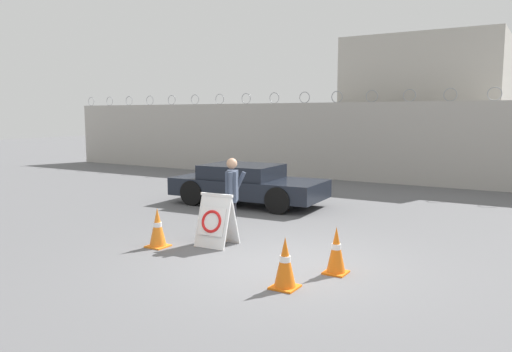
{
  "coord_description": "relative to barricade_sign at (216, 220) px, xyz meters",
  "views": [
    {
      "loc": [
        3.99,
        -7.47,
        2.59
      ],
      "look_at": [
        -1.45,
        1.55,
        1.29
      ],
      "focal_mm": 35.0,
      "sensor_mm": 36.0,
      "label": 1
    }
  ],
  "objects": [
    {
      "name": "ground_plane",
      "position": [
        1.69,
        -0.4,
        -0.52
      ],
      "size": [
        90.0,
        90.0,
        0.0
      ],
      "primitive_type": "plane",
      "color": "#5B5B5E"
    },
    {
      "name": "parked_car_front_coupe",
      "position": [
        -1.91,
        4.2,
        0.08
      ],
      "size": [
        4.48,
        2.17,
        1.15
      ],
      "rotation": [
        0.0,
        0.0,
        0.06
      ],
      "color": "black",
      "rests_on": "ground_plane"
    },
    {
      "name": "traffic_cone_far",
      "position": [
        -0.92,
        -0.68,
        -0.13
      ],
      "size": [
        0.39,
        0.39,
        0.78
      ],
      "color": "orange",
      "rests_on": "ground_plane"
    },
    {
      "name": "barricade_sign",
      "position": [
        0.0,
        0.0,
        0.0
      ],
      "size": [
        0.73,
        0.69,
        1.04
      ],
      "rotation": [
        0.0,
        0.0,
        0.05
      ],
      "color": "white",
      "rests_on": "ground_plane"
    },
    {
      "name": "security_guard",
      "position": [
        0.04,
        0.54,
        0.43
      ],
      "size": [
        0.39,
        0.67,
        1.71
      ],
      "rotation": [
        0.0,
        0.0,
        2.04
      ],
      "color": "black",
      "rests_on": "ground_plane"
    },
    {
      "name": "traffic_cone_mid",
      "position": [
        2.32,
        -1.46,
        -0.13
      ],
      "size": [
        0.39,
        0.39,
        0.78
      ],
      "color": "orange",
      "rests_on": "ground_plane"
    },
    {
      "name": "building_block",
      "position": [
        0.67,
        15.57,
        2.4
      ],
      "size": [
        6.37,
        6.2,
        5.83
      ],
      "color": "#B2ADA3",
      "rests_on": "ground_plane"
    },
    {
      "name": "traffic_cone_near",
      "position": [
        2.71,
        -0.41,
        -0.13
      ],
      "size": [
        0.36,
        0.36,
        0.78
      ],
      "color": "orange",
      "rests_on": "ground_plane"
    },
    {
      "name": "perimeter_wall",
      "position": [
        1.69,
        10.75,
        1.02
      ],
      "size": [
        36.0,
        0.3,
        3.51
      ],
      "color": "#ADA8A0",
      "rests_on": "ground_plane"
    }
  ]
}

